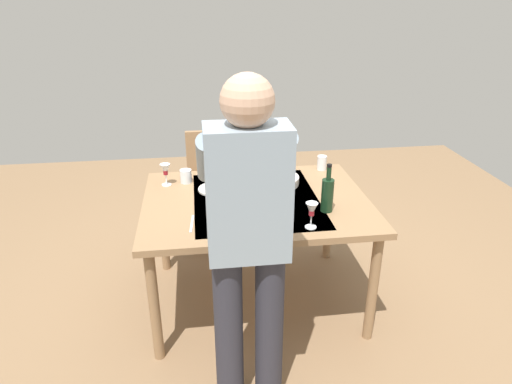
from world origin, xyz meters
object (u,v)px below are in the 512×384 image
object	(u,v)px
wine_glass_right	(312,211)
serving_bowl_pasta	(277,179)
water_cup_near_right	(322,163)
chair_near	(212,180)
person_server	(248,236)
wine_bottle	(327,194)
dinner_plate_far	(216,189)
wine_glass_left	(165,171)
dining_table	(256,210)
water_cup_near_left	(186,176)
dinner_plate_near	(270,219)

from	to	relation	value
wine_glass_right	serving_bowl_pasta	size ratio (longest dim) A/B	0.50
wine_glass_right	serving_bowl_pasta	xyz separation A→B (m)	(0.08, -0.63, -0.07)
water_cup_near_right	serving_bowl_pasta	xyz separation A→B (m)	(0.37, 0.22, -0.02)
wine_glass_right	chair_near	bearing A→B (deg)	-69.55
person_server	wine_glass_right	bearing A→B (deg)	-135.25
wine_bottle	dinner_plate_far	bearing A→B (deg)	-31.84
chair_near	wine_glass_left	bearing A→B (deg)	62.25
chair_near	wine_glass_left	distance (m)	0.77
person_server	dinner_plate_far	distance (m)	1.00
person_server	wine_glass_left	world-z (taller)	person_server
serving_bowl_pasta	dinner_plate_far	size ratio (longest dim) A/B	1.30
dining_table	wine_glass_right	bearing A→B (deg)	121.78
wine_glass_left	wine_glass_right	size ratio (longest dim) A/B	1.00
wine_bottle	water_cup_near_left	xyz separation A→B (m)	(0.83, -0.55, -0.06)
wine_glass_left	person_server	bearing A→B (deg)	111.04
dinner_plate_far	serving_bowl_pasta	bearing A→B (deg)	-173.94
chair_near	serving_bowl_pasta	size ratio (longest dim) A/B	3.03
dinner_plate_near	wine_glass_right	bearing A→B (deg)	150.61
dinner_plate_near	water_cup_near_left	bearing A→B (deg)	-52.46
wine_glass_left	dinner_plate_far	xyz separation A→B (m)	(-0.32, 0.12, -0.10)
dining_table	water_cup_near_left	size ratio (longest dim) A/B	15.35
wine_glass_left	dinner_plate_far	size ratio (longest dim) A/B	0.66
wine_glass_right	dinner_plate_near	distance (m)	0.26
water_cup_near_left	wine_glass_left	bearing A→B (deg)	13.00
person_server	wine_glass_right	size ratio (longest dim) A/B	11.19
chair_near	serving_bowl_pasta	xyz separation A→B (m)	(-0.41, 0.69, 0.27)
wine_glass_left	wine_glass_right	distance (m)	1.08
water_cup_near_right	wine_glass_left	bearing A→B (deg)	7.28
serving_bowl_pasta	dinner_plate_near	size ratio (longest dim) A/B	1.30
water_cup_near_right	dinner_plate_near	size ratio (longest dim) A/B	0.45
wine_glass_right	dinner_plate_far	distance (m)	0.77
water_cup_near_right	dinner_plate_far	distance (m)	0.83
wine_glass_right	serving_bowl_pasta	world-z (taller)	wine_glass_right
water_cup_near_right	person_server	bearing A→B (deg)	61.08
wine_glass_left	wine_glass_right	world-z (taller)	same
dining_table	wine_glass_left	distance (m)	0.67
water_cup_near_left	dinner_plate_far	size ratio (longest dim) A/B	0.40
serving_bowl_pasta	wine_glass_right	bearing A→B (deg)	97.31
wine_bottle	wine_glass_left	xyz separation A→B (m)	(0.96, -0.52, -0.01)
dining_table	chair_near	distance (m)	0.96
wine_glass_left	serving_bowl_pasta	bearing A→B (deg)	173.98
wine_glass_left	dinner_plate_near	distance (m)	0.85
water_cup_near_right	dinner_plate_near	world-z (taller)	water_cup_near_right
person_server	wine_glass_right	xyz separation A→B (m)	(-0.40, -0.39, -0.09)
chair_near	wine_bottle	size ratio (longest dim) A/B	3.07
wine_glass_right	water_cup_near_left	world-z (taller)	wine_glass_right
dining_table	serving_bowl_pasta	world-z (taller)	serving_bowl_pasta
wine_glass_right	water_cup_near_right	size ratio (longest dim) A/B	1.46
wine_glass_left	water_cup_near_right	xyz separation A→B (m)	(-1.11, -0.14, -0.05)
water_cup_near_left	dinner_plate_near	bearing A→B (deg)	127.54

